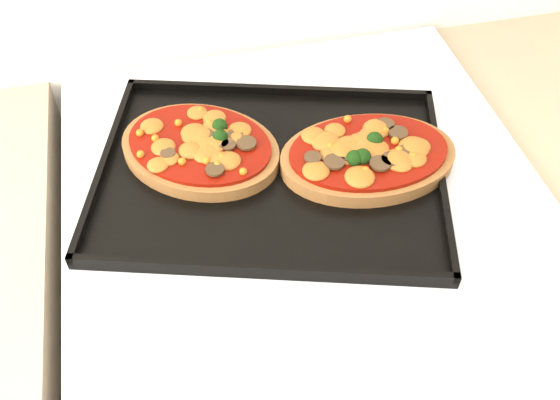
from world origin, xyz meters
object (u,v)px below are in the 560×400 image
object	(u,v)px
baking_tray	(271,170)
pizza_right	(368,155)
pizza_left	(200,147)
stove	(298,357)

from	to	relation	value
baking_tray	pizza_right	xyz separation A→B (m)	(0.12, -0.02, 0.01)
pizza_left	baking_tray	bearing A→B (deg)	-30.49
stove	pizza_left	distance (m)	0.50
pizza_right	stove	bearing A→B (deg)	-174.45
baking_tray	pizza_left	size ratio (longest dim) A/B	2.06
baking_tray	pizza_left	bearing A→B (deg)	166.11
pizza_left	stove	bearing A→B (deg)	-30.68
pizza_left	pizza_right	distance (m)	0.21
stove	pizza_left	bearing A→B (deg)	149.32
pizza_left	pizza_right	bearing A→B (deg)	-17.37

